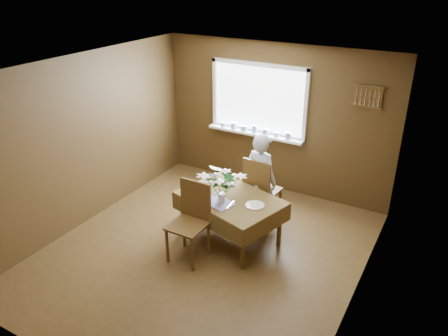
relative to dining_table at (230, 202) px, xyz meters
The scene contains 15 objects.
floor 0.77m from the dining_table, 107.56° to the right, with size 4.50×4.50×0.00m, color #4B3519.
ceiling 1.97m from the dining_table, 107.56° to the right, with size 4.50×4.50×0.00m, color white.
wall_back 1.91m from the dining_table, 94.68° to the left, with size 4.00×4.00×0.00m, color brown.
wall_front 2.79m from the dining_table, 93.09° to the right, with size 4.00×4.00×0.00m, color brown.
wall_left 2.29m from the dining_table, 167.84° to the right, with size 4.50×4.50×0.00m, color brown.
wall_right 2.02m from the dining_table, 14.01° to the right, with size 4.50×4.50×0.00m, color brown.
window_assembly 1.94m from the dining_table, 104.38° to the left, with size 1.72×0.20×1.22m.
spoon_rack 2.52m from the dining_table, 53.37° to the left, with size 0.44×0.05×0.33m.
dining_table is the anchor object (origin of this frame).
chair_far 0.65m from the dining_table, 75.58° to the left, with size 0.50×0.50×1.05m.
chair_near 0.64m from the dining_table, 114.00° to the right, with size 0.46×0.46×1.06m.
seated_woman 0.65m from the dining_table, 73.97° to the left, with size 0.53×0.35×1.44m, color white.
flower_bouquet 0.40m from the dining_table, 104.69° to the right, with size 0.51×0.51×0.43m.
side_plate 0.41m from the dining_table, ahead, with size 0.25×0.25×0.01m, color white.
table_knife 0.23m from the dining_table, 60.08° to the right, with size 0.02×0.21×0.00m, color silver.
Camera 1 is at (2.68, -4.16, 3.58)m, focal length 35.00 mm.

